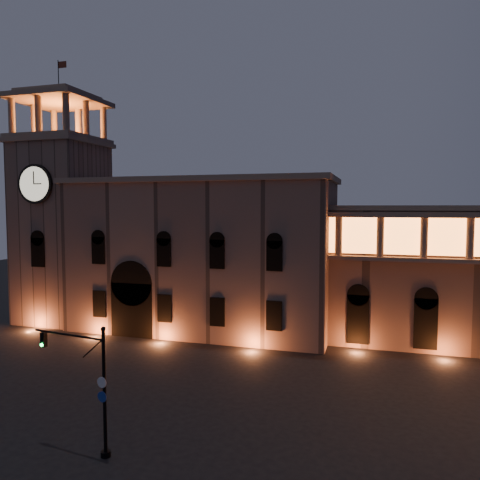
% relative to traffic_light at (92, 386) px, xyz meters
% --- Properties ---
extents(ground, '(160.00, 160.00, 0.00)m').
position_rel_traffic_light_xyz_m(ground, '(-2.13, 6.28, -4.00)').
color(ground, black).
rests_on(ground, ground).
extents(government_building, '(30.80, 12.80, 17.60)m').
position_rel_traffic_light_xyz_m(government_building, '(-4.20, 28.21, 4.77)').
color(government_building, '#785C4F').
rests_on(government_building, ground).
extents(clock_tower, '(9.80, 9.80, 32.40)m').
position_rel_traffic_light_xyz_m(clock_tower, '(-22.63, 27.26, 8.50)').
color(clock_tower, '#785C4F').
rests_on(clock_tower, ground).
extents(traffic_light, '(5.51, 1.11, 7.62)m').
position_rel_traffic_light_xyz_m(traffic_light, '(0.00, 0.00, 0.00)').
color(traffic_light, black).
rests_on(traffic_light, ground).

